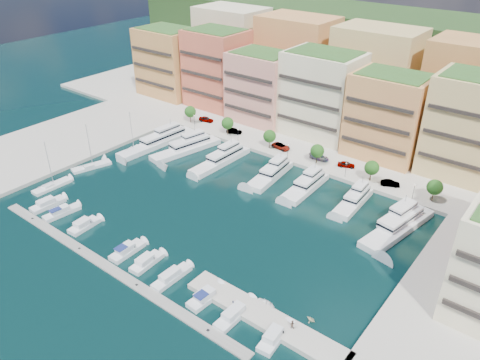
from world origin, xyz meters
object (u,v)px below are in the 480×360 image
at_px(sailboat_1, 91,167).
at_px(car_0, 206,119).
at_px(tree_0, 190,112).
at_px(cruiser_4, 127,251).
at_px(tender_3, 311,319).
at_px(person_1, 292,324).
at_px(yacht_2, 222,158).
at_px(cruiser_6, 171,277).
at_px(tree_5, 435,187).
at_px(yacht_3, 272,173).
at_px(cruiser_9, 274,337).
at_px(tree_4, 372,168).
at_px(lamppost_3, 346,168).
at_px(yacht_1, 188,147).
at_px(car_2, 281,146).
at_px(car_3, 319,157).
at_px(tree_1, 228,123).
at_px(lamppost_4, 414,189).
at_px(lamppost_1, 238,133).
at_px(sailboat_0, 52,187).
at_px(cruiser_8, 235,314).
at_px(cruiser_5, 146,262).
at_px(cruiser_0, 48,204).
at_px(yacht_0, 160,141).
at_px(cruiser_1, 61,213).
at_px(cruiser_2, 84,226).
at_px(car_5, 390,183).
at_px(lamppost_2, 288,149).
at_px(yacht_4, 307,185).
at_px(tender_2, 266,304).
at_px(lamppost_0, 194,119).
at_px(person_0, 233,304).
at_px(yacht_5, 354,200).
at_px(yacht_6, 399,225).
at_px(tree_3, 317,151).
at_px(tree_2, 270,136).

height_order(sailboat_1, car_0, sailboat_1).
xyz_separation_m(tree_0, cruiser_4, (36.78, -58.10, -4.17)).
height_order(tender_3, person_1, person_1).
xyz_separation_m(yacht_2, cruiser_6, (24.02, -43.77, -0.66)).
xyz_separation_m(tree_5, sailboat_1, (-80.67, -39.41, -4.44)).
bearing_deg(yacht_3, cruiser_4, -96.14).
bearing_deg(cruiser_9, cruiser_6, -179.96).
relative_size(tree_4, lamppost_3, 1.35).
relative_size(yacht_1, car_2, 4.05).
relative_size(car_2, car_3, 1.03).
xyz_separation_m(tree_1, lamppost_4, (60.00, -2.30, -0.92)).
distance_m(lamppost_1, sailboat_0, 54.63).
distance_m(lamppost_3, cruiser_8, 56.39).
bearing_deg(cruiser_5, cruiser_0, -179.98).
bearing_deg(yacht_0, tree_0, 100.03).
xyz_separation_m(car_0, person_1, (71.45, -58.53, 0.01)).
distance_m(sailboat_1, car_2, 54.46).
distance_m(tree_4, yacht_2, 40.94).
bearing_deg(cruiser_1, cruiser_2, 0.24).
height_order(yacht_2, car_5, yacht_2).
bearing_deg(lamppost_2, yacht_4, -39.30).
xyz_separation_m(cruiser_4, car_3, (10.70, 60.55, 1.23)).
bearing_deg(car_0, cruiser_0, 171.40).
height_order(tender_2, tender_3, tender_3).
distance_m(lamppost_0, cruiser_6, 72.29).
height_order(tree_0, cruiser_2, tree_0).
distance_m(yacht_2, yacht_4, 26.63).
xyz_separation_m(cruiser_4, car_0, (-33.10, 61.72, 1.28)).
xyz_separation_m(cruiser_5, sailboat_1, (-43.38, 18.67, -0.24)).
bearing_deg(cruiser_9, yacht_1, 144.60).
bearing_deg(person_1, cruiser_8, -1.68).
relative_size(tree_1, cruiser_1, 0.64).
xyz_separation_m(car_3, person_0, (16.98, -59.75, -0.02)).
bearing_deg(yacht_5, yacht_4, -175.90).
xyz_separation_m(lamppost_3, cruiser_8, (7.45, -55.80, -3.28)).
height_order(tree_0, cruiser_8, tree_0).
distance_m(cruiser_1, cruiser_2, 8.63).
distance_m(yacht_6, sailboat_0, 85.92).
bearing_deg(tree_4, person_1, -78.54).
distance_m(tree_1, yacht_1, 15.68).
distance_m(lamppost_4, yacht_5, 14.42).
distance_m(cruiser_0, person_0, 56.83).
relative_size(cruiser_2, tender_3, 4.38).
distance_m(cruiser_5, sailboat_0, 42.61).
bearing_deg(sailboat_1, lamppost_3, 32.31).
bearing_deg(car_3, yacht_0, 105.06).
bearing_deg(yacht_3, tree_3, 63.41).
bearing_deg(yacht_1, tree_1, 78.64).
height_order(car_0, car_3, car_0).
xyz_separation_m(tree_2, cruiser_5, (10.71, -58.08, -4.20)).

